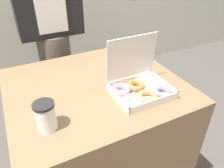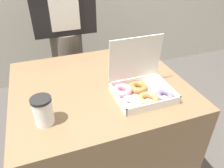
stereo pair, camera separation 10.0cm
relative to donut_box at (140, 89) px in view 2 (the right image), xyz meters
name	(u,v)px [view 2 (the right image)]	position (x,y,z in m)	size (l,w,h in m)	color
table	(100,133)	(-0.16, 0.18, -0.43)	(0.93, 0.83, 0.77)	brown
donut_box	(140,89)	(0.00, 0.00, 0.00)	(0.31, 0.24, 0.28)	white
coffee_cup	(43,111)	(-0.46, -0.04, 0.03)	(0.09, 0.09, 0.13)	white
person_customer	(64,27)	(-0.22, 0.86, 0.07)	(0.45, 0.25, 1.63)	#665B51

